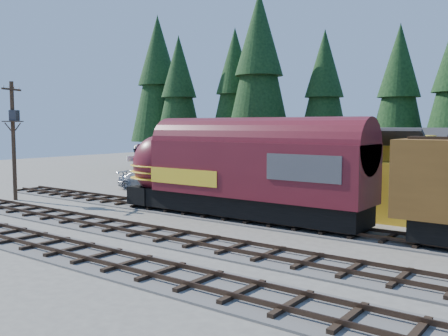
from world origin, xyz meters
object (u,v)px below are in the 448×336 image
Objects in this scene: caboose at (219,157)px; pickup_truck_b at (148,181)px; locomotive at (231,174)px; utility_pole at (13,133)px; depot at (332,164)px; pickup_truck_a at (192,189)px.

pickup_truck_b is (-1.44, -7.91, -1.60)m from caboose.
locomotive is 18.16m from caboose.
utility_pole is at bearing -167.56° from locomotive.
utility_pole is (-5.13, -17.68, 2.50)m from caboose.
depot is 10.30m from pickup_truck_a.
pickup_truck_b is (-16.33, -0.41, -2.18)m from depot.
pickup_truck_a is at bearing -166.07° from depot.
caboose is 1.53× the size of pickup_truck_a.
depot is at bearing 62.89° from locomotive.
caboose is at bearing 19.90° from pickup_truck_a.
caboose is 1.07× the size of utility_pole.
locomotive is 1.79× the size of caboose.
pickup_truck_b is at bearing -100.30° from caboose.
utility_pole reaches higher than pickup_truck_b.
depot is 1.40× the size of caboose.
caboose is at bearing 153.27° from depot.
depot is at bearing -83.45° from pickup_truck_a.
locomotive reaches higher than pickup_truck_b.
depot reaches higher than locomotive.
pickup_truck_a is (5.12, -9.92, -1.56)m from caboose.
pickup_truck_b is (-6.56, 2.01, -0.05)m from pickup_truck_a.
utility_pole is 13.48m from pickup_truck_a.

